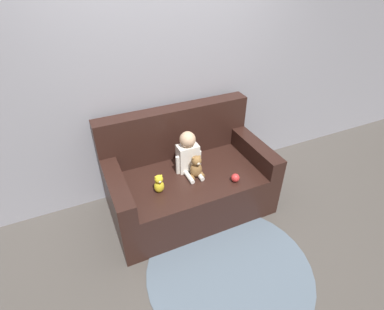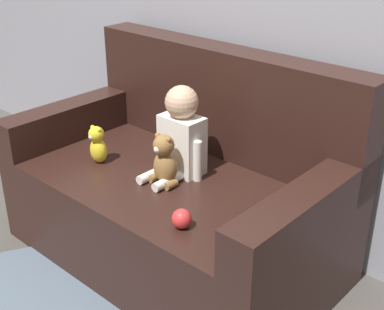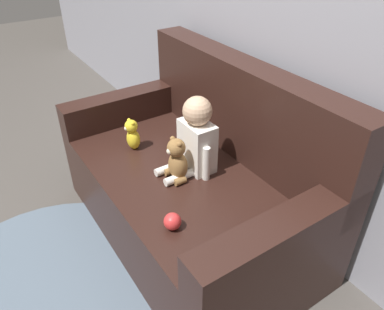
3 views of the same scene
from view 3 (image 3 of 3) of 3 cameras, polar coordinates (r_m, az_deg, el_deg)
name	(u,v)px [view 3 (image 3 of 3)]	position (r m, az deg, el deg)	size (l,w,h in m)	color
ground_plane	(188,230)	(2.44, -0.59, -11.36)	(12.00, 12.00, 0.00)	#4C4742
wall_back	(277,6)	(2.12, 12.80, 21.33)	(8.00, 0.05, 2.60)	#93939E
couch	(197,184)	(2.23, 0.74, -4.39)	(1.63, 0.94, 1.03)	black
person_baby	(196,138)	(2.03, 0.58, 2.66)	(0.28, 0.32, 0.44)	white
teddy_bear_brown	(177,160)	(2.00, -2.29, -0.83)	(0.15, 0.11, 0.25)	olive
plush_toy_side	(133,135)	(2.29, -9.05, 3.09)	(0.10, 0.09, 0.20)	yellow
toy_ball	(172,221)	(1.75, -3.00, -10.07)	(0.08, 0.08, 0.08)	red
floor_rug	(51,295)	(2.25, -20.65, -19.29)	(1.47, 1.47, 0.01)	slate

